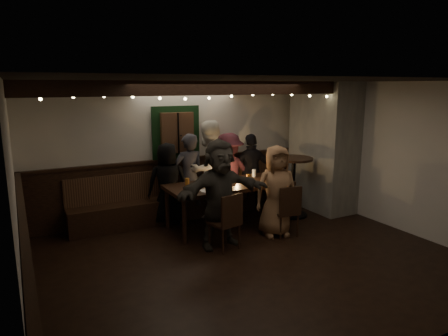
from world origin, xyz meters
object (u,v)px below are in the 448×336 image
high_top (293,179)px  person_a (168,184)px  chair_near_left (228,219)px  person_e (251,172)px  person_g (276,191)px  person_b (189,177)px  chair_end (281,192)px  person_f (220,193)px  chair_near_right (287,208)px  person_c (208,169)px  person_d (229,173)px  dining_table (229,187)px

high_top → person_a: size_ratio=0.77×
chair_near_left → person_e: size_ratio=0.58×
chair_near_left → person_g: person_g is taller
chair_near_left → person_b: bearing=88.4°
person_b → person_e: size_ratio=1.05×
chair_end → person_f: bearing=-156.6°
person_e → chair_near_right: bearing=88.4°
person_a → person_c: size_ratio=0.81×
person_a → person_g: (1.42, -1.42, 0.02)m
chair_near_right → person_d: size_ratio=0.55×
chair_near_left → person_c: 1.77m
person_c → person_e: person_c is taller
person_d → person_g: person_d is taller
person_f → chair_near_left: bearing=-87.4°
chair_end → person_g: bearing=-130.7°
person_c → person_f: (-0.49, -1.43, -0.07)m
person_d → dining_table: bearing=52.9°
chair_end → person_e: person_e is taller
chair_near_left → person_e: (1.43, 1.62, 0.27)m
person_f → person_g: size_ratio=1.11×
chair_near_right → person_f: 1.25m
chair_end → person_d: (-0.78, 0.71, 0.32)m
person_g → chair_near_left: bearing=-156.5°
person_a → person_e: bearing=-165.0°
chair_near_left → person_f: size_ratio=0.53×
chair_near_left → person_a: person_a is taller
person_a → person_g: size_ratio=0.97×
dining_table → person_d: bearing=62.1°
person_d → person_f: size_ratio=0.93×
high_top → person_d: 1.28m
person_f → person_g: (1.06, -0.03, -0.09)m
chair_near_right → chair_near_left: bearing=-178.6°
dining_table → chair_end: (1.17, 0.04, -0.25)m
chair_near_right → person_b: (-1.11, 1.60, 0.33)m
high_top → person_g: (-0.90, -0.70, 0.04)m
dining_table → chair_near_left: (-0.54, -0.94, -0.22)m
person_d → person_f: bearing=47.7°
person_d → person_g: (0.11, -1.49, -0.03)m
chair_end → person_f: person_f is taller
high_top → person_a: 2.43m
person_e → person_c: bearing=5.8°
person_d → person_a: bearing=-6.2°
person_c → person_d: size_ratio=1.16×
person_b → person_g: person_b is taller
person_b → person_g: 1.74m
person_a → person_b: size_ratio=0.91×
dining_table → chair_end: size_ratio=2.59×
person_d → person_e: (0.50, -0.06, -0.02)m
high_top → chair_near_left: bearing=-155.2°
person_a → person_c: (0.85, 0.05, 0.18)m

